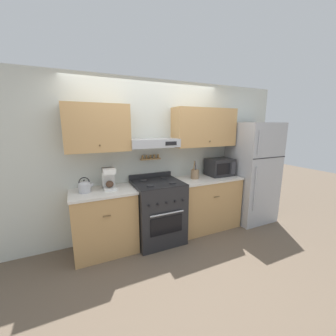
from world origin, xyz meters
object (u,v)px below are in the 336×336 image
Objects in this scene: tea_kettle at (85,186)px; refrigerator at (252,172)px; microwave at (220,167)px; utensil_crock at (195,174)px; stove_range at (158,211)px; coffee_maker at (109,178)px.

refrigerator is at bearing -1.99° from tea_kettle.
refrigerator is 0.71m from microwave.
refrigerator is 1.23m from utensil_crock.
microwave is (1.26, 0.10, 0.59)m from stove_range.
stove_range is 0.90m from utensil_crock.
coffee_maker is at bearing 179.59° from microwave.
stove_range is 2.00m from refrigerator.
tea_kettle is 0.34m from coffee_maker.
refrigerator is at bearing -4.86° from utensil_crock.
utensil_crock is at bearing -178.12° from microwave.
tea_kettle is 2.31m from microwave.
microwave is 0.55m from utensil_crock.
coffee_maker is at bearing 177.07° from refrigerator.
refrigerator reaches higher than microwave.
microwave reaches higher than coffee_maker.
refrigerator is (1.95, -0.02, 0.45)m from stove_range.
tea_kettle is (-2.99, 0.10, 0.07)m from refrigerator.
coffee_maker is 1.44m from utensil_crock.
tea_kettle is at bearing -179.56° from microwave.
refrigerator is 6.12× the size of coffee_maker.
utensil_crock reaches higher than stove_range.
refrigerator is at bearing -10.13° from microwave.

